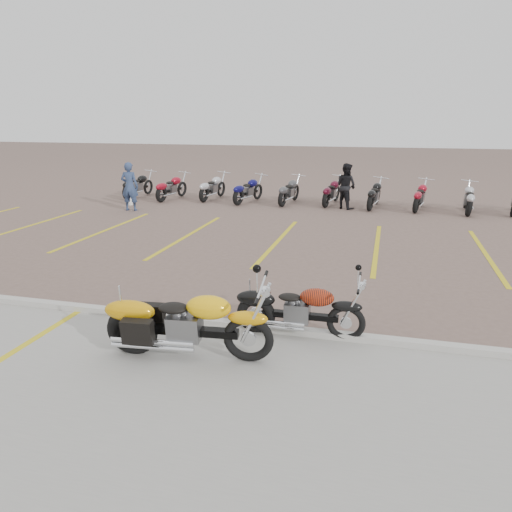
{
  "coord_description": "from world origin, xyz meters",
  "views": [
    {
      "loc": [
        2.88,
        -9.25,
        3.37
      ],
      "look_at": [
        0.49,
        -0.23,
        0.75
      ],
      "focal_mm": 35.0,
      "sensor_mm": 36.0,
      "label": 1
    }
  ],
  "objects_px": {
    "yellow_cruiser": "(185,325)",
    "person_b": "(346,186)",
    "person_a": "(130,186)",
    "flame_cruiser": "(297,312)",
    "bollard": "(129,192)"
  },
  "relations": [
    {
      "from": "yellow_cruiser",
      "to": "person_b",
      "type": "relative_size",
      "value": 1.44
    },
    {
      "from": "yellow_cruiser",
      "to": "person_a",
      "type": "height_order",
      "value": "person_a"
    },
    {
      "from": "flame_cruiser",
      "to": "yellow_cruiser",
      "type": "bearing_deg",
      "value": -142.65
    },
    {
      "from": "flame_cruiser",
      "to": "person_a",
      "type": "bearing_deg",
      "value": 129.48
    },
    {
      "from": "yellow_cruiser",
      "to": "bollard",
      "type": "height_order",
      "value": "bollard"
    },
    {
      "from": "flame_cruiser",
      "to": "bollard",
      "type": "bearing_deg",
      "value": 128.59
    },
    {
      "from": "yellow_cruiser",
      "to": "person_b",
      "type": "distance_m",
      "value": 12.89
    },
    {
      "from": "yellow_cruiser",
      "to": "bollard",
      "type": "xyz_separation_m",
      "value": [
        -7.12,
        11.44,
        -0.0
      ]
    },
    {
      "from": "flame_cruiser",
      "to": "bollard",
      "type": "height_order",
      "value": "bollard"
    },
    {
      "from": "bollard",
      "to": "yellow_cruiser",
      "type": "bearing_deg",
      "value": -58.12
    },
    {
      "from": "flame_cruiser",
      "to": "person_b",
      "type": "height_order",
      "value": "person_b"
    },
    {
      "from": "yellow_cruiser",
      "to": "person_b",
      "type": "height_order",
      "value": "person_b"
    },
    {
      "from": "person_b",
      "to": "bollard",
      "type": "height_order",
      "value": "person_b"
    },
    {
      "from": "flame_cruiser",
      "to": "person_b",
      "type": "xyz_separation_m",
      "value": [
        -0.27,
        11.72,
        0.43
      ]
    },
    {
      "from": "bollard",
      "to": "flame_cruiser",
      "type": "bearing_deg",
      "value": -50.45
    }
  ]
}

